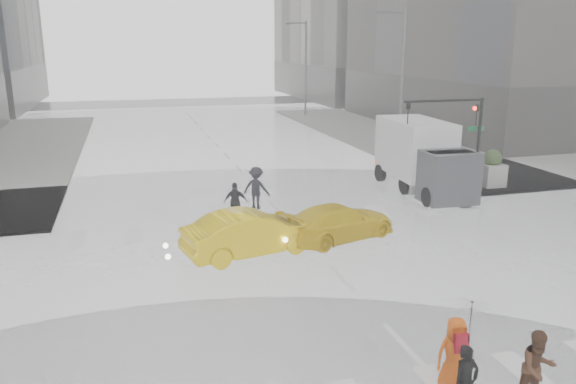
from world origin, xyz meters
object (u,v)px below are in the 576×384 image
object	(u,v)px
traffic_signal_pole	(461,126)
pedestrian_orange	(455,354)
pedestrian_brown	(537,368)
box_truck	(423,155)
taxi_mid	(252,233)

from	to	relation	value
traffic_signal_pole	pedestrian_orange	size ratio (longest dim) A/B	2.83
pedestrian_brown	box_truck	distance (m)	16.66
pedestrian_orange	box_truck	size ratio (longest dim) A/B	0.25
pedestrian_brown	box_truck	xyz separation A→B (m)	(6.09, 15.48, 1.00)
pedestrian_orange	taxi_mid	bearing A→B (deg)	115.98
pedestrian_orange	traffic_signal_pole	bearing A→B (deg)	68.33
traffic_signal_pole	pedestrian_brown	world-z (taller)	traffic_signal_pole
traffic_signal_pole	pedestrian_brown	size ratio (longest dim) A/B	2.85
traffic_signal_pole	taxi_mid	xyz separation A→B (m)	(-11.19, -5.29, -2.46)
traffic_signal_pole	box_truck	distance (m)	2.18
traffic_signal_pole	pedestrian_brown	bearing A→B (deg)	-117.14
pedestrian_brown	taxi_mid	size ratio (longest dim) A/B	0.34
traffic_signal_pole	taxi_mid	bearing A→B (deg)	-154.71
taxi_mid	box_truck	world-z (taller)	box_truck
traffic_signal_pole	pedestrian_brown	distance (m)	16.82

